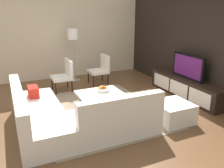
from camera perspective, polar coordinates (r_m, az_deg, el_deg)
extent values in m
plane|color=brown|center=(5.32, -2.97, -6.84)|extent=(14.00, 14.00, 0.00)
cube|color=black|center=(6.39, 20.23, 9.40)|extent=(6.40, 0.12, 2.80)
cube|color=beige|center=(7.99, -10.49, 11.64)|extent=(0.12, 5.20, 2.80)
cube|color=gray|center=(5.40, -3.37, -6.39)|extent=(3.04, 2.52, 0.01)
cube|color=black|center=(6.44, 17.24, -0.80)|extent=(2.36, 0.48, 0.50)
cube|color=white|center=(6.82, 11.70, 0.66)|extent=(0.67, 0.01, 0.35)
cube|color=white|center=(6.28, 15.55, -1.11)|extent=(0.67, 0.01, 0.35)
cube|color=white|center=(5.78, 20.10, -3.19)|extent=(0.67, 0.01, 0.35)
cube|color=black|center=(6.29, 17.70, 4.03)|extent=(1.07, 0.05, 0.62)
cube|color=#591E66|center=(6.27, 17.51, 4.01)|extent=(0.96, 0.01, 0.52)
cube|color=white|center=(4.77, -16.89, -7.90)|extent=(2.32, 0.85, 0.42)
cube|color=white|center=(4.59, -21.49, -3.81)|extent=(2.32, 0.18, 0.41)
cube|color=white|center=(4.42, 0.42, -9.19)|extent=(0.85, 1.57, 0.42)
cube|color=white|center=(3.97, 2.48, -5.86)|extent=(0.18, 1.57, 0.41)
cube|color=red|center=(5.29, -18.31, -1.73)|extent=(0.36, 0.20, 0.22)
cube|color=red|center=(4.48, 4.98, -5.49)|extent=(0.60, 0.44, 0.06)
cube|color=black|center=(5.37, -2.41, -4.65)|extent=(0.83, 0.80, 0.33)
cube|color=white|center=(5.30, -2.43, -2.75)|extent=(1.03, 1.00, 0.05)
cylinder|color=black|center=(6.93, -14.13, 0.26)|extent=(0.04, 0.04, 0.38)
cylinder|color=black|center=(6.47, -13.29, -0.94)|extent=(0.04, 0.04, 0.38)
cylinder|color=black|center=(7.02, -10.60, 0.71)|extent=(0.04, 0.04, 0.38)
cylinder|color=black|center=(6.56, -9.52, -0.43)|extent=(0.04, 0.04, 0.38)
cube|color=white|center=(6.69, -11.99, 1.47)|extent=(0.57, 0.52, 0.08)
cube|color=white|center=(6.67, -10.29, 3.89)|extent=(0.57, 0.08, 0.45)
cylinder|color=#A5A5AA|center=(7.69, -8.76, 0.92)|extent=(0.28, 0.28, 0.02)
cylinder|color=#A5A5AA|center=(7.53, -8.99, 5.68)|extent=(0.03, 0.03, 1.28)
cylinder|color=white|center=(7.40, -9.29, 11.74)|extent=(0.34, 0.34, 0.32)
cube|color=white|center=(5.00, 14.28, -6.53)|extent=(0.70, 0.70, 0.40)
cylinder|color=silver|center=(5.47, -2.19, -1.41)|extent=(0.28, 0.28, 0.07)
sphere|color=#B23326|center=(5.44, -2.08, -0.97)|extent=(0.08, 0.08, 0.08)
sphere|color=gold|center=(5.46, -1.62, -0.88)|extent=(0.07, 0.07, 0.07)
sphere|color=#4C8C33|center=(5.51, -2.03, -0.73)|extent=(0.08, 0.08, 0.08)
sphere|color=#B23326|center=(5.48, -2.49, -0.78)|extent=(0.10, 0.10, 0.10)
sphere|color=gold|center=(5.43, -2.75, -0.96)|extent=(0.10, 0.10, 0.10)
cylinder|color=black|center=(7.39, -5.68, 1.80)|extent=(0.04, 0.04, 0.38)
cylinder|color=black|center=(6.98, -4.44, 0.87)|extent=(0.04, 0.04, 0.38)
cylinder|color=black|center=(7.55, -2.35, 2.21)|extent=(0.04, 0.04, 0.38)
cylinder|color=black|center=(7.14, -0.96, 1.32)|extent=(0.04, 0.04, 0.38)
cube|color=white|center=(7.21, -3.38, 3.02)|extent=(0.54, 0.54, 0.08)
cube|color=white|center=(7.23, -1.70, 5.24)|extent=(0.54, 0.08, 0.45)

